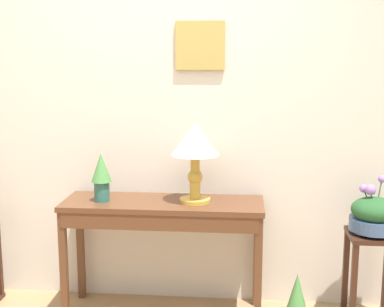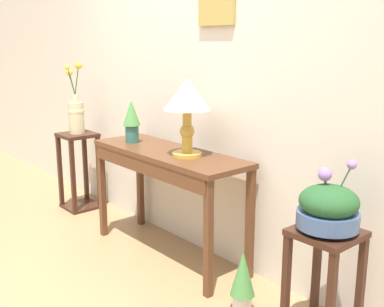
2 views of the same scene
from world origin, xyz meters
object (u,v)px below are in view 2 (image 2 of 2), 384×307
object	(u,v)px
table_lamp	(187,100)
pedestal_stand_right	(323,288)
console_table	(165,166)
planter_bowl_wide_right	(328,207)
flower_vase_tall_left	(76,112)
potted_plant_floor	(243,279)
pedestal_stand_left	(79,171)
potted_plant_on_console	(132,119)

from	to	relation	value
table_lamp	pedestal_stand_right	bearing A→B (deg)	-2.55
console_table	planter_bowl_wide_right	world-z (taller)	planter_bowl_wide_right
console_table	table_lamp	world-z (taller)	table_lamp
flower_vase_tall_left	table_lamp	bearing A→B (deg)	0.34
table_lamp	potted_plant_floor	bearing A→B (deg)	-11.99
table_lamp	pedestal_stand_left	xyz separation A→B (m)	(-1.55, -0.01, -0.80)
pedestal_stand_left	flower_vase_tall_left	size ratio (longest dim) A/B	1.11
potted_plant_floor	planter_bowl_wide_right	bearing A→B (deg)	11.00
table_lamp	potted_plant_on_console	distance (m)	0.64
pedestal_stand_right	potted_plant_floor	distance (m)	0.49
console_table	table_lamp	distance (m)	0.52
potted_plant_on_console	potted_plant_floor	world-z (taller)	potted_plant_on_console
pedestal_stand_right	planter_bowl_wide_right	world-z (taller)	planter_bowl_wide_right
table_lamp	potted_plant_floor	distance (m)	1.17
flower_vase_tall_left	potted_plant_floor	world-z (taller)	flower_vase_tall_left
console_table	potted_plant_on_console	world-z (taller)	potted_plant_on_console
pedestal_stand_left	planter_bowl_wide_right	distance (m)	2.70
console_table	pedestal_stand_right	size ratio (longest dim) A/B	2.09
table_lamp	potted_plant_floor	world-z (taller)	table_lamp
potted_plant_floor	console_table	bearing A→B (deg)	172.44
pedestal_stand_left	potted_plant_floor	world-z (taller)	pedestal_stand_left
pedestal_stand_right	potted_plant_floor	size ratio (longest dim) A/B	1.67
table_lamp	flower_vase_tall_left	distance (m)	1.57
potted_plant_floor	flower_vase_tall_left	bearing A→B (deg)	176.60
pedestal_stand_left	pedestal_stand_right	size ratio (longest dim) A/B	1.14
flower_vase_tall_left	pedestal_stand_left	bearing A→B (deg)	149.59
flower_vase_tall_left	planter_bowl_wide_right	size ratio (longest dim) A/B	1.83
console_table	pedestal_stand_right	world-z (taller)	console_table
flower_vase_tall_left	potted_plant_floor	size ratio (longest dim) A/B	1.71
pedestal_stand_left	planter_bowl_wide_right	world-z (taller)	planter_bowl_wide_right
planter_bowl_wide_right	potted_plant_floor	world-z (taller)	planter_bowl_wide_right
potted_plant_on_console	console_table	bearing A→B (deg)	1.08
planter_bowl_wide_right	flower_vase_tall_left	bearing A→B (deg)	179.14
pedestal_stand_left	pedestal_stand_right	bearing A→B (deg)	-0.90
console_table	pedestal_stand_left	world-z (taller)	console_table
flower_vase_tall_left	potted_plant_floor	distance (m)	2.32
flower_vase_tall_left	pedestal_stand_right	size ratio (longest dim) A/B	1.03
console_table	table_lamp	size ratio (longest dim) A/B	2.55
potted_plant_floor	pedestal_stand_right	bearing A→B (deg)	10.89
table_lamp	planter_bowl_wide_right	bearing A→B (deg)	-2.51
planter_bowl_wide_right	potted_plant_on_console	bearing A→B (deg)	179.43
console_table	flower_vase_tall_left	world-z (taller)	flower_vase_tall_left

